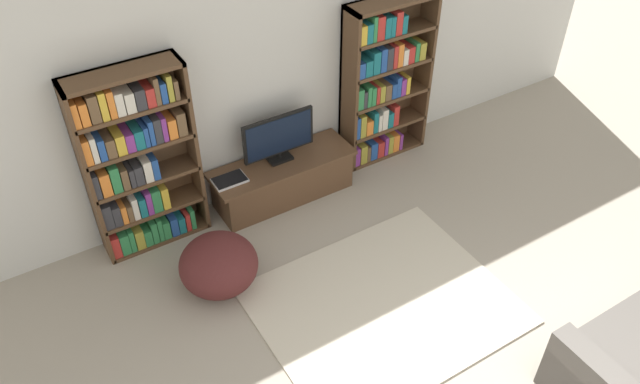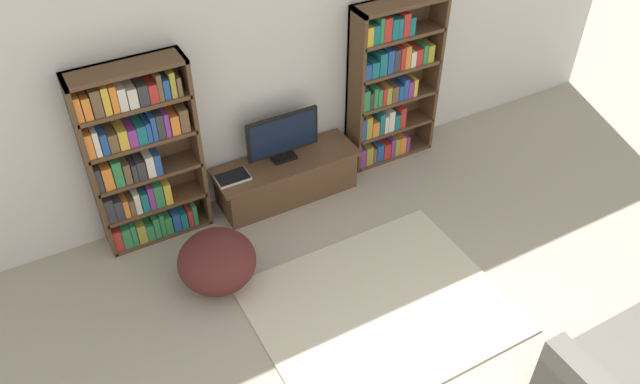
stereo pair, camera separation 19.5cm
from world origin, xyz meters
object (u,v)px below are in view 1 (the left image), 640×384
bookshelf_left (136,163)px  tv_stand (283,179)px  television (279,137)px  beanbag_ottoman (219,265)px  bookshelf_right (381,83)px  laptop (230,180)px

bookshelf_left → tv_stand: bearing=-5.2°
television → beanbag_ottoman: (-1.05, -0.82, -0.45)m
bookshelf_right → television: size_ratio=2.37×
bookshelf_left → tv_stand: (1.35, -0.12, -0.66)m
tv_stand → television: television is taller
laptop → bookshelf_left: bearing=170.6°
laptop → television: bearing=5.5°
beanbag_ottoman → bookshelf_left: bearing=108.6°
television → laptop: television is taller
bookshelf_right → beanbag_ottoman: bookshelf_right is taller
bookshelf_right → laptop: size_ratio=5.61×
bookshelf_left → bookshelf_right: 2.61m
bookshelf_left → laptop: bearing=-9.4°
television → laptop: 0.63m
bookshelf_right → television: 1.27m
bookshelf_left → beanbag_ottoman: 1.14m
tv_stand → laptop: bearing=-179.4°
bookshelf_left → television: (1.35, -0.07, -0.18)m
bookshelf_left → tv_stand: size_ratio=1.21×
bookshelf_left → laptop: 0.90m
beanbag_ottoman → television: bearing=38.0°
laptop → beanbag_ottoman: bearing=-122.2°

